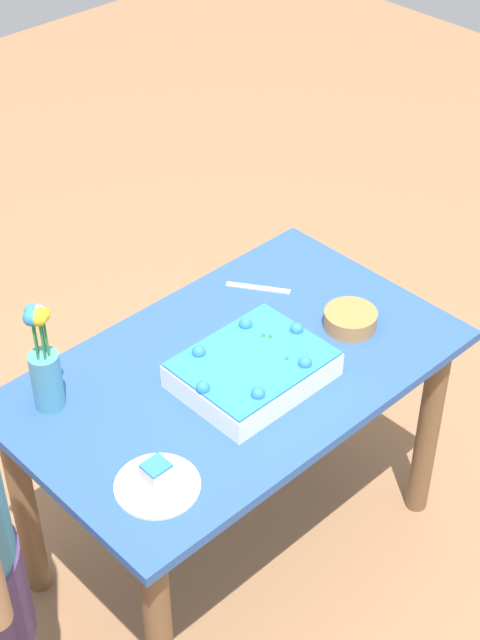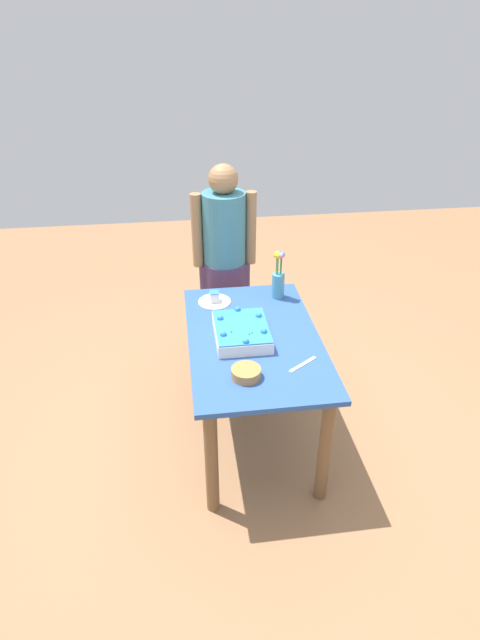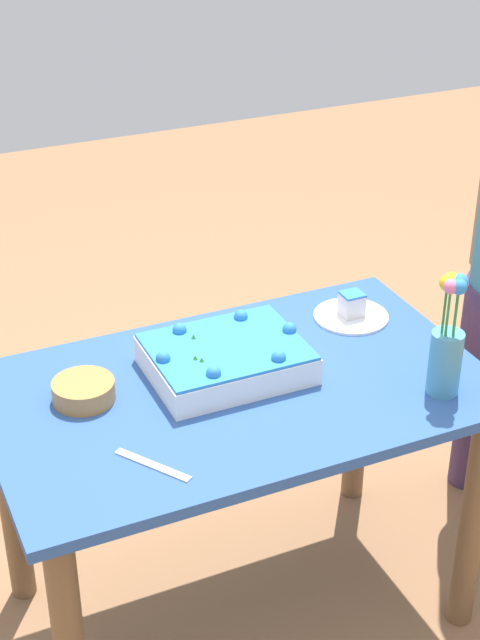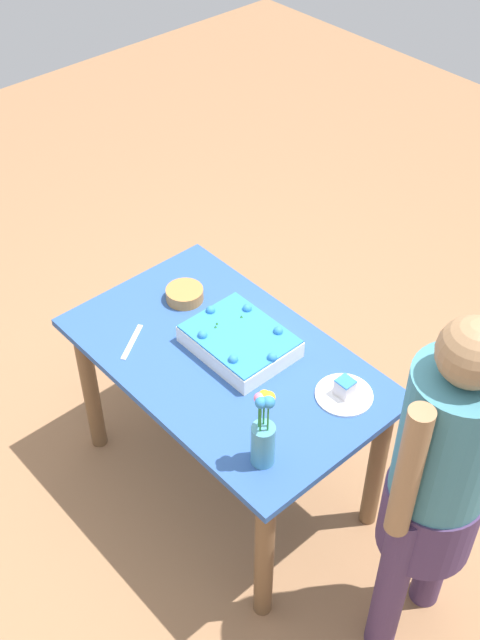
# 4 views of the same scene
# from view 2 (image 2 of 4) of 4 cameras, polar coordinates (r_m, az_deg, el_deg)

# --- Properties ---
(ground_plane) EXTENTS (8.00, 8.00, 0.00)m
(ground_plane) POSITION_cam_2_polar(r_m,az_deg,el_deg) (3.32, 1.40, -12.68)
(ground_plane) COLOR #9B6D49
(dining_table) EXTENTS (1.24, 0.75, 0.74)m
(dining_table) POSITION_cam_2_polar(r_m,az_deg,el_deg) (2.93, 1.55, -4.18)
(dining_table) COLOR #2D5498
(dining_table) RESTS_ON ground_plane
(sheet_cake) EXTENTS (0.39, 0.30, 0.10)m
(sheet_cake) POSITION_cam_2_polar(r_m,az_deg,el_deg) (2.82, 0.17, -1.27)
(sheet_cake) COLOR white
(sheet_cake) RESTS_ON dining_table
(serving_plate_with_slice) EXTENTS (0.21, 0.21, 0.08)m
(serving_plate_with_slice) POSITION_cam_2_polar(r_m,az_deg,el_deg) (3.19, -2.93, 2.34)
(serving_plate_with_slice) COLOR white
(serving_plate_with_slice) RESTS_ON dining_table
(cake_knife) EXTENTS (0.13, 0.17, 0.00)m
(cake_knife) POSITION_cam_2_polar(r_m,az_deg,el_deg) (2.65, 7.19, -5.05)
(cake_knife) COLOR silver
(cake_knife) RESTS_ON dining_table
(flower_vase) EXTENTS (0.08, 0.08, 0.32)m
(flower_vase) POSITION_cam_2_polar(r_m,az_deg,el_deg) (3.20, 4.40, 4.75)
(flower_vase) COLOR teal
(flower_vase) RESTS_ON dining_table
(fruit_bowl) EXTENTS (0.15, 0.15, 0.05)m
(fruit_bowl) POSITION_cam_2_polar(r_m,az_deg,el_deg) (2.53, 0.69, -6.06)
(fruit_bowl) COLOR #B67A3E
(fruit_bowl) RESTS_ON dining_table
(person_standing) EXTENTS (0.31, 0.45, 1.49)m
(person_standing) POSITION_cam_2_polar(r_m,az_deg,el_deg) (3.59, -1.79, 7.52)
(person_standing) COLOR #473157
(person_standing) RESTS_ON ground_plane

